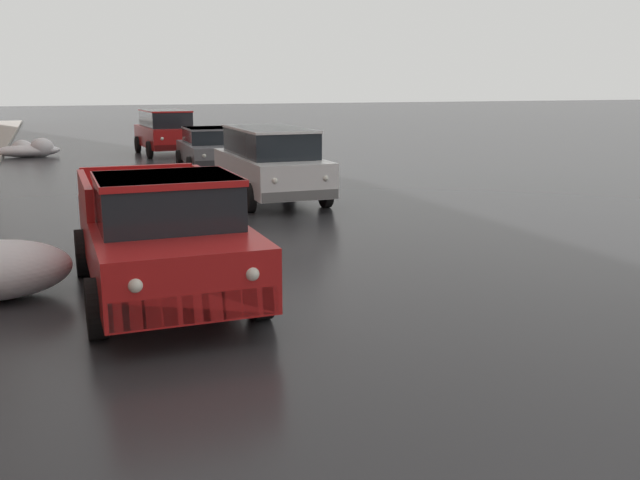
{
  "coord_description": "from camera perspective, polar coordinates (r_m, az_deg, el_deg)",
  "views": [
    {
      "loc": [
        -2.97,
        -0.49,
        2.89
      ],
      "look_at": [
        0.37,
        8.19,
        0.81
      ],
      "focal_mm": 39.46,
      "sensor_mm": 36.0,
      "label": 1
    }
  ],
  "objects": [
    {
      "name": "sedan_grey_parked_kerbside_mid",
      "position": [
        24.41,
        -8.89,
        7.41
      ],
      "size": [
        2.07,
        3.98,
        1.42
      ],
      "color": "slate",
      "rests_on": "ground"
    },
    {
      "name": "suv_white_parked_kerbside_close",
      "position": [
        17.72,
        -4.08,
        6.4
      ],
      "size": [
        2.08,
        4.74,
        1.82
      ],
      "color": "silver",
      "rests_on": "ground"
    },
    {
      "name": "suv_red_parked_far_down_block",
      "position": [
        30.11,
        -12.4,
        8.68
      ],
      "size": [
        2.24,
        4.53,
        1.82
      ],
      "color": "red",
      "rests_on": "ground"
    },
    {
      "name": "pickup_truck_red_approaching_near_lane",
      "position": [
        9.78,
        -12.69,
        0.41
      ],
      "size": [
        2.18,
        4.93,
        1.76
      ],
      "color": "red",
      "rests_on": "ground"
    },
    {
      "name": "snow_bank_along_left_kerb",
      "position": [
        29.1,
        -7.17,
        7.46
      ],
      "size": [
        2.21,
        1.28,
        0.72
      ],
      "color": "white",
      "rests_on": "ground"
    },
    {
      "name": "snow_bank_mid_block_left",
      "position": [
        30.73,
        -22.43,
        6.8
      ],
      "size": [
        2.44,
        1.08,
        0.75
      ],
      "color": "white",
      "rests_on": "ground"
    }
  ]
}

